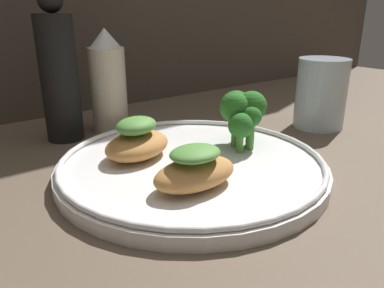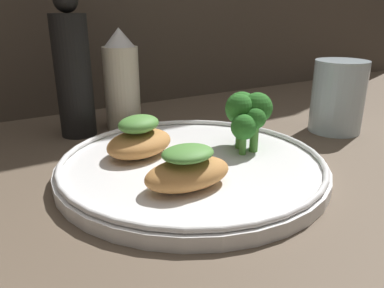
{
  "view_description": "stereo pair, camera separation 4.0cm",
  "coord_description": "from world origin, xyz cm",
  "px_view_note": "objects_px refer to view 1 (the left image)",
  "views": [
    {
      "loc": [
        -22.93,
        -30.0,
        17.13
      ],
      "look_at": [
        0.0,
        0.0,
        3.4
      ],
      "focal_mm": 35.0,
      "sensor_mm": 36.0,
      "label": 1
    },
    {
      "loc": [
        -19.62,
        -32.26,
        17.13
      ],
      "look_at": [
        0.0,
        0.0,
        3.4
      ],
      "focal_mm": 35.0,
      "sensor_mm": 36.0,
      "label": 2
    }
  ],
  "objects_px": {
    "sauce_bottle": "(110,83)",
    "broccoli_bunch": "(242,111)",
    "pepper_grinder": "(59,74)",
    "drinking_glass": "(321,93)",
    "plate": "(192,165)"
  },
  "relations": [
    {
      "from": "sauce_bottle",
      "to": "broccoli_bunch",
      "type": "bearing_deg",
      "value": -69.39
    },
    {
      "from": "broccoli_bunch",
      "to": "plate",
      "type": "bearing_deg",
      "value": -177.1
    },
    {
      "from": "sauce_bottle",
      "to": "pepper_grinder",
      "type": "relative_size",
      "value": 0.74
    },
    {
      "from": "plate",
      "to": "drinking_glass",
      "type": "xyz_separation_m",
      "value": [
        0.26,
        0.02,
        0.04
      ]
    },
    {
      "from": "drinking_glass",
      "to": "sauce_bottle",
      "type": "bearing_deg",
      "value": 144.93
    },
    {
      "from": "sauce_bottle",
      "to": "pepper_grinder",
      "type": "bearing_deg",
      "value": 180.0
    },
    {
      "from": "plate",
      "to": "drinking_glass",
      "type": "distance_m",
      "value": 0.26
    },
    {
      "from": "broccoli_bunch",
      "to": "pepper_grinder",
      "type": "relative_size",
      "value": 0.34
    },
    {
      "from": "plate",
      "to": "sauce_bottle",
      "type": "relative_size",
      "value": 1.99
    },
    {
      "from": "plate",
      "to": "broccoli_bunch",
      "type": "bearing_deg",
      "value": 2.9
    },
    {
      "from": "pepper_grinder",
      "to": "drinking_glass",
      "type": "height_order",
      "value": "pepper_grinder"
    },
    {
      "from": "pepper_grinder",
      "to": "drinking_glass",
      "type": "xyz_separation_m",
      "value": [
        0.33,
        -0.18,
        -0.04
      ]
    },
    {
      "from": "broccoli_bunch",
      "to": "drinking_glass",
      "type": "relative_size",
      "value": 0.64
    },
    {
      "from": "plate",
      "to": "pepper_grinder",
      "type": "xyz_separation_m",
      "value": [
        -0.07,
        0.2,
        0.08
      ]
    },
    {
      "from": "broccoli_bunch",
      "to": "drinking_glass",
      "type": "bearing_deg",
      "value": 5.13
    }
  ]
}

